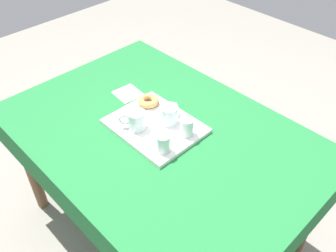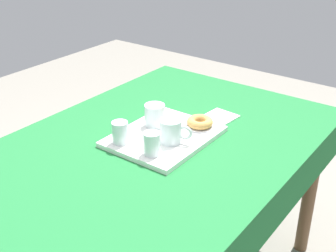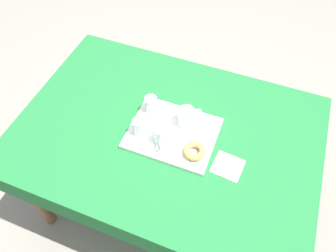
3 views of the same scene
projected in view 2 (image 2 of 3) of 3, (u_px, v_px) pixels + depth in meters
The scene contains 9 objects.
dining_table at pixel (158, 162), 1.79m from camera, with size 1.48×1.04×0.77m.
serving_tray at pixel (164, 136), 1.77m from camera, with size 0.42×0.33×0.02m, color white.
tea_mug_left at pixel (171, 132), 1.69m from camera, with size 0.08×0.12×0.09m.
tea_mug_right at pixel (155, 116), 1.82m from camera, with size 0.11×0.10×0.09m.
water_glass_near at pixel (152, 145), 1.61m from camera, with size 0.06×0.06×0.09m.
water_glass_far at pixel (120, 133), 1.69m from camera, with size 0.06×0.06×0.09m.
donut_plate_left at pixel (200, 126), 1.82m from camera, with size 0.11×0.11×0.01m, color silver.
sugar_donut_left at pixel (200, 122), 1.81m from camera, with size 0.11×0.11×0.03m, color tan.
paper_napkin at pixel (220, 117), 1.94m from camera, with size 0.13×0.12×0.01m, color white.
Camera 2 is at (1.21, 0.95, 1.61)m, focal length 48.17 mm.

